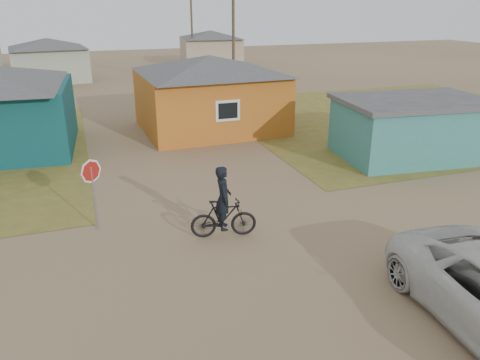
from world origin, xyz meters
name	(u,v)px	position (x,y,z in m)	size (l,w,h in m)	color
ground	(266,266)	(0.00, 0.00, 0.00)	(120.00, 120.00, 0.00)	#8C7151
grass_ne	(400,117)	(14.00, 13.00, 0.01)	(20.00, 18.00, 0.00)	olive
house_yellow	(210,92)	(2.50, 14.00, 2.00)	(7.72, 6.76, 3.90)	#B6621C
shed_turquoise	(412,128)	(9.50, 6.50, 1.31)	(6.71, 4.93, 2.60)	teal
house_pale_west	(49,59)	(-6.00, 34.00, 1.86)	(7.04, 6.15, 3.60)	#96A18B
house_beige_east	(211,47)	(10.00, 40.00, 1.86)	(6.95, 6.05, 3.60)	tan
utility_pole_near	(233,37)	(6.50, 22.00, 4.14)	(1.40, 0.20, 8.00)	#4C3C2D
utility_pole_far	(192,26)	(7.50, 38.00, 4.14)	(1.40, 0.20, 8.00)	#4C3C2D
stop_sign	(92,178)	(-4.03, 3.72, 1.66)	(0.72, 0.22, 2.23)	gray
cyclist	(223,212)	(-0.55, 1.99, 0.80)	(2.00, 0.91, 2.18)	black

